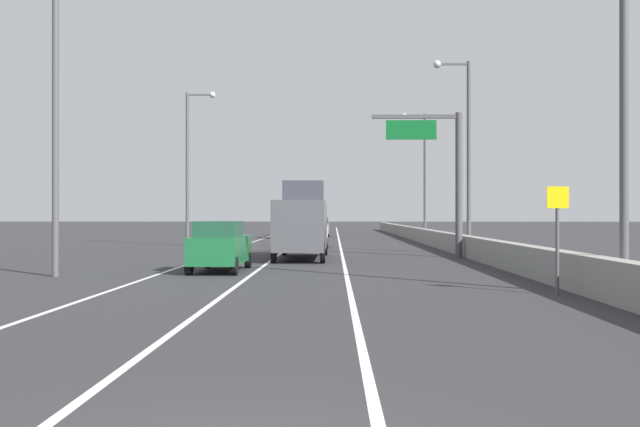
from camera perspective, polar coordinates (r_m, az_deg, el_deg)
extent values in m
plane|color=#2D2D30|center=(70.10, 0.23, -1.90)|extent=(320.00, 320.00, 0.00)
cube|color=silver|center=(61.45, -5.03, -2.16)|extent=(0.16, 130.00, 0.00)
cube|color=silver|center=(61.18, -1.77, -2.17)|extent=(0.16, 130.00, 0.00)
cube|color=silver|center=(61.10, 1.51, -2.17)|extent=(0.16, 130.00, 0.00)
cube|color=gray|center=(46.63, 9.81, -2.14)|extent=(0.60, 120.00, 1.10)
cylinder|color=#47474C|center=(38.29, 10.83, 2.20)|extent=(0.36, 0.36, 7.50)
cube|color=#47474C|center=(38.29, 7.47, 7.53)|extent=(4.50, 0.20, 0.20)
cube|color=#0C5923|center=(38.06, 7.16, 6.52)|extent=(2.60, 0.10, 1.00)
cylinder|color=#4C4C51|center=(21.15, 18.09, -2.86)|extent=(0.10, 0.10, 2.40)
cube|color=yellow|center=(21.09, 18.12, 1.21)|extent=(0.60, 0.04, 0.60)
cylinder|color=#4C4C51|center=(21.61, 22.72, 8.57)|extent=(0.24, 0.24, 10.95)
cylinder|color=#4C4C51|center=(42.34, 11.58, 4.32)|extent=(0.24, 0.24, 10.95)
cube|color=#4C4C51|center=(42.92, 10.37, 11.44)|extent=(1.80, 0.12, 0.12)
sphere|color=beige|center=(42.79, 9.16, 11.47)|extent=(0.44, 0.44, 0.44)
cylinder|color=#4C4C51|center=(63.73, 8.22, 2.84)|extent=(0.24, 0.24, 10.95)
cube|color=#4C4C51|center=(64.11, 7.41, 7.60)|extent=(1.80, 0.12, 0.12)
sphere|color=beige|center=(64.02, 6.61, 7.61)|extent=(0.44, 0.44, 0.44)
cylinder|color=#4C4C51|center=(27.91, -20.02, 6.61)|extent=(0.24, 0.24, 10.95)
cylinder|color=#4C4C51|center=(52.98, -10.35, 3.43)|extent=(0.24, 0.24, 10.95)
cube|color=#4C4C51|center=(53.40, -9.39, 9.15)|extent=(1.80, 0.12, 0.12)
sphere|color=beige|center=(53.25, -8.43, 9.18)|extent=(0.44, 0.44, 0.44)
cube|color=slate|center=(72.90, -0.05, -1.17)|extent=(2.00, 4.71, 1.01)
cube|color=#4D505A|center=(72.43, -0.05, -0.54)|extent=(1.69, 2.15, 0.60)
cylinder|color=black|center=(74.78, -0.72, -1.53)|extent=(0.24, 0.69, 0.68)
cylinder|color=black|center=(74.81, 0.57, -1.53)|extent=(0.24, 0.69, 0.68)
cylinder|color=black|center=(71.04, -0.70, -1.60)|extent=(0.24, 0.69, 0.68)
cylinder|color=black|center=(71.06, 0.65, -1.60)|extent=(0.24, 0.69, 0.68)
cube|color=#1E389E|center=(76.20, -2.37, -1.13)|extent=(1.81, 4.47, 0.98)
cube|color=navy|center=(75.74, -2.40, -0.54)|extent=(1.58, 2.02, 0.60)
cylinder|color=black|center=(78.04, -2.88, -1.47)|extent=(0.23, 0.68, 0.68)
cylinder|color=black|center=(77.93, -1.69, -1.47)|extent=(0.23, 0.68, 0.68)
cylinder|color=black|center=(74.50, -3.09, -1.53)|extent=(0.23, 0.68, 0.68)
cylinder|color=black|center=(74.39, -1.85, -1.54)|extent=(0.23, 0.68, 0.68)
cube|color=black|center=(84.03, -2.09, -1.06)|extent=(1.81, 4.28, 0.91)
cube|color=black|center=(83.60, -2.10, -0.54)|extent=(1.56, 1.94, 0.60)
cylinder|color=black|center=(85.74, -2.57, -1.34)|extent=(0.23, 0.68, 0.68)
cylinder|color=black|center=(85.69, -1.53, -1.34)|extent=(0.23, 0.68, 0.68)
cylinder|color=black|center=(82.40, -2.67, -1.39)|extent=(0.23, 0.68, 0.68)
cylinder|color=black|center=(82.35, -1.58, -1.40)|extent=(0.23, 0.68, 0.68)
cube|color=red|center=(68.95, -2.87, -1.26)|extent=(1.86, 4.65, 0.95)
cube|color=maroon|center=(68.48, -2.91, -0.61)|extent=(1.58, 2.12, 0.60)
cylinder|color=black|center=(70.88, -3.35, -1.61)|extent=(0.24, 0.69, 0.68)
cylinder|color=black|center=(70.73, -2.09, -1.61)|extent=(0.24, 0.69, 0.68)
cylinder|color=black|center=(67.21, -3.69, -1.69)|extent=(0.24, 0.69, 0.68)
cylinder|color=black|center=(67.05, -2.36, -1.69)|extent=(0.24, 0.69, 0.68)
cube|color=white|center=(48.83, -0.47, -1.66)|extent=(1.86, 4.18, 1.08)
cube|color=#96969E|center=(48.40, -0.48, -0.68)|extent=(1.63, 1.88, 0.60)
cylinder|color=black|center=(50.51, -1.38, -2.22)|extent=(0.22, 0.68, 0.68)
cylinder|color=black|center=(50.47, 0.52, -2.22)|extent=(0.22, 0.68, 0.68)
cylinder|color=black|center=(47.25, -1.53, -2.37)|extent=(0.22, 0.68, 0.68)
cylinder|color=black|center=(47.21, 0.50, -2.37)|extent=(0.22, 0.68, 0.68)
cube|color=#196033|center=(28.72, -7.80, -2.82)|extent=(1.92, 4.61, 1.03)
cube|color=#1C4633|center=(28.24, -7.96, -1.21)|extent=(1.65, 2.09, 0.60)
cylinder|color=black|center=(30.70, -8.75, -3.60)|extent=(0.23, 0.68, 0.68)
cylinder|color=black|center=(30.43, -5.65, -3.63)|extent=(0.23, 0.68, 0.68)
cylinder|color=black|center=(27.11, -10.22, -4.07)|extent=(0.23, 0.68, 0.68)
cylinder|color=black|center=(26.80, -6.72, -4.12)|extent=(0.23, 0.68, 0.68)
cube|color=#4C4C51|center=(36.47, -1.43, -0.92)|extent=(2.46, 8.03, 2.39)
cube|color=#3A3A45|center=(38.25, -1.30, 1.73)|extent=(2.12, 1.78, 1.10)
cylinder|color=black|center=(39.88, -2.80, -2.56)|extent=(0.23, 1.00, 1.00)
cylinder|color=black|center=(39.78, 0.42, -2.57)|extent=(0.23, 1.00, 1.00)
cylinder|color=black|center=(33.29, -3.65, -3.05)|extent=(0.23, 1.00, 1.00)
cylinder|color=black|center=(33.17, 0.21, -3.06)|extent=(0.23, 1.00, 1.00)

